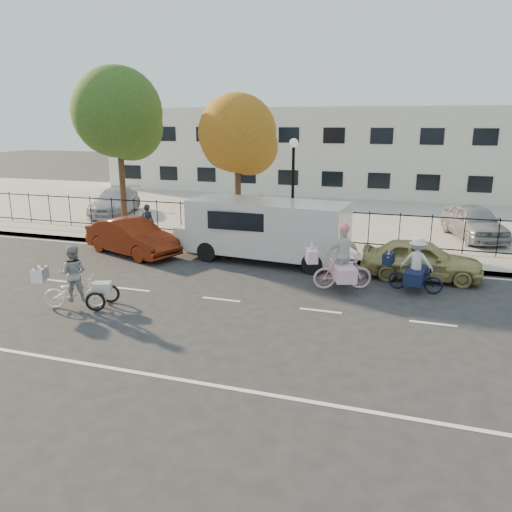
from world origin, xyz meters
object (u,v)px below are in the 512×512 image
at_px(bull_bike, 415,270).
at_px(lot_car_a, 115,202).
at_px(zebra_trike, 75,284).
at_px(lamppost, 293,173).
at_px(lot_car_b, 248,209).
at_px(red_sedan, 132,237).
at_px(white_van, 265,228).
at_px(lot_car_d, 474,222).
at_px(lot_car_c, 215,211).
at_px(pedestrian, 148,222).
at_px(gold_sedan, 421,259).
at_px(unicorn_bike, 342,265).

bearing_deg(bull_bike, lot_car_a, 73.23).
relative_size(zebra_trike, lot_car_a, 0.45).
xyz_separation_m(lamppost, zebra_trike, (-4.21, -8.66, -2.41)).
height_order(lamppost, lot_car_b, lamppost).
xyz_separation_m(zebra_trike, lot_car_b, (1.03, 12.33, 0.14)).
bearing_deg(lot_car_a, lot_car_b, -15.96).
distance_m(zebra_trike, red_sedan, 5.88).
distance_m(white_van, lot_car_d, 9.71).
bearing_deg(zebra_trike, lot_car_a, 6.99).
bearing_deg(lot_car_a, lot_car_d, -16.77).
bearing_deg(red_sedan, lot_car_c, 11.80).
bearing_deg(white_van, pedestrian, 173.62).
bearing_deg(lot_car_b, bull_bike, -59.83).
xyz_separation_m(white_van, red_sedan, (-5.28, -0.70, -0.56)).
relative_size(gold_sedan, pedestrian, 2.52).
distance_m(white_van, lot_car_b, 6.55).
bearing_deg(lot_car_d, lot_car_b, 161.76).
height_order(zebra_trike, lot_car_a, zebra_trike).
distance_m(unicorn_bike, pedestrian, 9.58).
bearing_deg(lot_car_d, zebra_trike, -150.56).
relative_size(gold_sedan, lot_car_c, 1.10).
bearing_deg(white_van, lot_car_a, 155.30).
bearing_deg(lot_car_a, gold_sedan, -38.04).
height_order(unicorn_bike, pedestrian, unicorn_bike).
bearing_deg(lamppost, lot_car_c, 145.80).
distance_m(unicorn_bike, lot_car_b, 10.30).
height_order(red_sedan, lot_car_a, lot_car_a).
bearing_deg(lot_car_c, unicorn_bike, -51.76).
height_order(lamppost, pedestrian, lamppost).
xyz_separation_m(unicorn_bike, lot_car_d, (4.57, 8.16, 0.10)).
height_order(lamppost, lot_car_c, lamppost).
bearing_deg(unicorn_bike, lot_car_c, 23.53).
height_order(white_van, gold_sedan, white_van).
distance_m(lamppost, unicorn_bike, 5.96).
height_order(bull_bike, lot_car_c, bull_bike).
relative_size(red_sedan, lot_car_a, 0.90).
bearing_deg(pedestrian, lot_car_d, -160.59).
relative_size(zebra_trike, gold_sedan, 0.54).
bearing_deg(pedestrian, white_van, 169.08).
distance_m(lot_car_b, lot_car_c, 1.68).
xyz_separation_m(red_sedan, lot_car_c, (0.98, 6.26, 0.03)).
bearing_deg(bull_bike, white_van, 80.27).
distance_m(zebra_trike, gold_sedan, 11.02).
distance_m(red_sedan, pedestrian, 1.89).
bearing_deg(gold_sedan, lot_car_c, 58.03).
distance_m(gold_sedan, lot_car_c, 11.66).
height_order(unicorn_bike, bull_bike, unicorn_bike).
bearing_deg(lot_car_a, lot_car_c, -19.80).
xyz_separation_m(unicorn_bike, red_sedan, (-8.54, 1.74, -0.09)).
distance_m(lamppost, white_van, 2.99).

